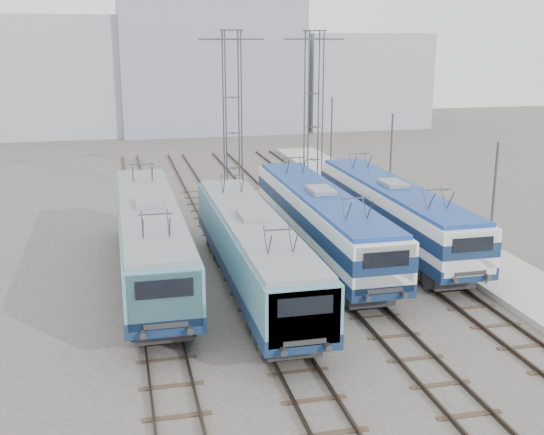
{
  "coord_description": "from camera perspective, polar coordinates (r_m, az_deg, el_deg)",
  "views": [
    {
      "loc": [
        -8.17,
        -25.24,
        11.56
      ],
      "look_at": [
        -0.65,
        7.0,
        2.76
      ],
      "focal_mm": 45.0,
      "sensor_mm": 36.0,
      "label": 1
    }
  ],
  "objects": [
    {
      "name": "locomotive_far_left",
      "position": [
        33.26,
        -10.16,
        -1.49
      ],
      "size": [
        2.96,
        18.69,
        3.52
      ],
      "color": "#13274B",
      "rests_on": "ground"
    },
    {
      "name": "mast_rear",
      "position": [
        54.51,
        4.98,
        6.32
      ],
      "size": [
        0.12,
        0.12,
        7.0
      ],
      "primitive_type": "cylinder",
      "color": "#3F4247",
      "rests_on": "ground"
    },
    {
      "name": "catenary_tower_east",
      "position": [
        51.61,
        3.5,
        9.39
      ],
      "size": [
        4.5,
        1.2,
        12.0
      ],
      "color": "#3F4247",
      "rests_on": "ground"
    },
    {
      "name": "building_west",
      "position": [
        87.55,
        -17.26,
        11.25
      ],
      "size": [
        18.0,
        12.0,
        14.0
      ],
      "primitive_type": "cube",
      "color": "#9A9FAA",
      "rests_on": "ground"
    },
    {
      "name": "catenary_tower_west",
      "position": [
        48.19,
        -3.33,
        9.0
      ],
      "size": [
        4.5,
        1.2,
        12.0
      ],
      "color": "#3F4247",
      "rests_on": "ground"
    },
    {
      "name": "building_east",
      "position": [
        93.15,
        7.25,
        11.35
      ],
      "size": [
        16.0,
        12.0,
        12.0
      ],
      "primitive_type": "cube",
      "color": "#9A9FAA",
      "rests_on": "ground"
    },
    {
      "name": "mast_mid",
      "position": [
        43.43,
        9.87,
        3.96
      ],
      "size": [
        0.12,
        0.12,
        7.0
      ],
      "primitive_type": "cylinder",
      "color": "#3F4247",
      "rests_on": "ground"
    },
    {
      "name": "building_center",
      "position": [
        88.12,
        -5.32,
        13.16
      ],
      "size": [
        22.0,
        14.0,
        18.0
      ],
      "primitive_type": "cube",
      "color": "#858DA3",
      "rests_on": "ground"
    },
    {
      "name": "platform",
      "position": [
        39.66,
        15.13,
        -2.38
      ],
      "size": [
        4.0,
        70.0,
        0.3
      ],
      "primitive_type": "cube",
      "color": "#9E9E99",
      "rests_on": "ground"
    },
    {
      "name": "locomotive_center_left",
      "position": [
        31.16,
        -1.56,
        -2.59
      ],
      "size": [
        2.81,
        17.73,
        3.34
      ],
      "color": "#13274B",
      "rests_on": "ground"
    },
    {
      "name": "locomotive_far_right",
      "position": [
        38.49,
        10.11,
        0.67
      ],
      "size": [
        2.81,
        17.74,
        3.33
      ],
      "color": "#13274B",
      "rests_on": "ground"
    },
    {
      "name": "mast_front",
      "position": [
        32.99,
        17.91,
        -0.0
      ],
      "size": [
        0.12,
        0.12,
        7.0
      ],
      "primitive_type": "cylinder",
      "color": "#3F4247",
      "rests_on": "ground"
    },
    {
      "name": "ground",
      "position": [
        28.94,
        4.46,
        -8.72
      ],
      "size": [
        160.0,
        160.0,
        0.0
      ],
      "primitive_type": "plane",
      "color": "#514C47"
    },
    {
      "name": "locomotive_center_right",
      "position": [
        36.02,
        4.15,
        -0.05
      ],
      "size": [
        2.86,
        18.05,
        3.39
      ],
      "color": "#13274B",
      "rests_on": "ground"
    }
  ]
}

